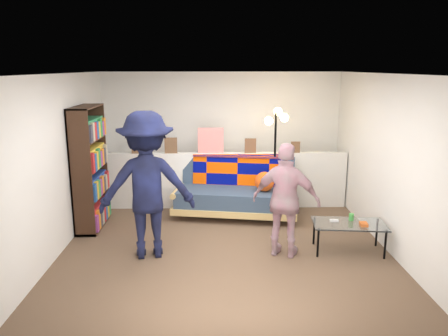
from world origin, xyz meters
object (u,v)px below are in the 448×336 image
object	(u,v)px
bookshelf	(90,172)
floor_lamp	(276,139)
coffee_table	(350,225)
person_left	(147,185)
futon_sofa	(237,192)
person_right	(286,201)

from	to	relation	value
bookshelf	floor_lamp	world-z (taller)	bookshelf
coffee_table	person_left	size ratio (longest dim) A/B	0.53
floor_lamp	person_left	distance (m)	2.65
bookshelf	floor_lamp	size ratio (longest dim) A/B	1.05
futon_sofa	person_right	world-z (taller)	person_right
floor_lamp	person_left	size ratio (longest dim) A/B	0.93
futon_sofa	bookshelf	bearing A→B (deg)	-167.97
bookshelf	floor_lamp	bearing A→B (deg)	12.58
person_left	coffee_table	bearing A→B (deg)	171.84
futon_sofa	coffee_table	bearing A→B (deg)	-47.23
floor_lamp	person_left	world-z (taller)	person_left
coffee_table	floor_lamp	xyz separation A→B (m)	(-0.79, 1.74, 0.91)
floor_lamp	person_left	bearing A→B (deg)	-137.50
floor_lamp	coffee_table	bearing A→B (deg)	-65.71
futon_sofa	floor_lamp	bearing A→B (deg)	14.48
floor_lamp	person_left	xyz separation A→B (m)	(-1.94, -1.78, -0.31)
bookshelf	coffee_table	world-z (taller)	bookshelf
futon_sofa	person_left	size ratio (longest dim) A/B	1.12
floor_lamp	person_right	bearing A→B (deg)	-93.56
bookshelf	person_left	bearing A→B (deg)	-46.51
futon_sofa	bookshelf	size ratio (longest dim) A/B	1.14
bookshelf	coffee_table	bearing A→B (deg)	-15.84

